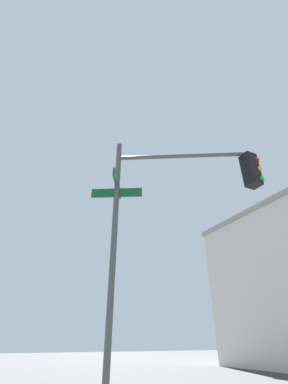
% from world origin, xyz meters
% --- Properties ---
extents(traffic_signal_near, '(2.05, 3.29, 5.86)m').
position_xyz_m(traffic_signal_near, '(-6.28, -5.86, 4.18)').
color(traffic_signal_near, '#474C47').
rests_on(traffic_signal_near, ground_plane).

